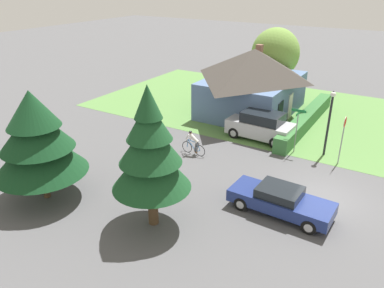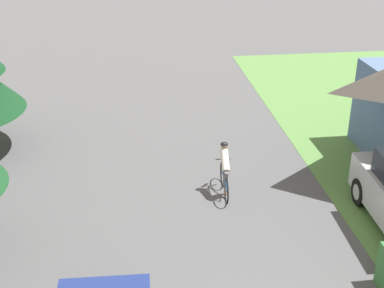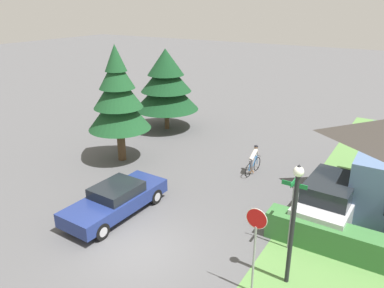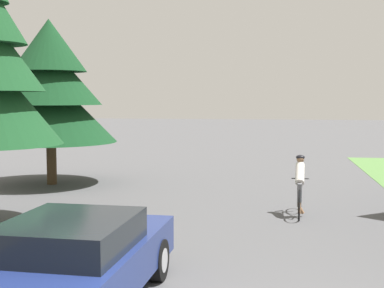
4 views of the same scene
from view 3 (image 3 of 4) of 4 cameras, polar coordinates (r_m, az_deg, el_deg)
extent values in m
plane|color=#515154|center=(14.30, -7.93, -15.73)|extent=(140.00, 140.00, 0.00)
cube|color=navy|center=(16.26, -11.52, -8.55)|extent=(1.96, 4.86, 0.59)
cube|color=black|center=(16.08, -11.41, -6.85)|extent=(1.65, 2.00, 0.42)
cylinder|color=black|center=(17.91, -9.65, -6.48)|extent=(0.25, 0.68, 0.67)
cylinder|color=#ADADB2|center=(17.91, -9.65, -6.48)|extent=(0.25, 0.40, 0.39)
cylinder|color=black|center=(16.94, -5.58, -7.94)|extent=(0.25, 0.68, 0.67)
cylinder|color=#ADADB2|center=(16.94, -5.58, -7.94)|extent=(0.25, 0.40, 0.39)
cylinder|color=black|center=(16.03, -17.70, -10.76)|extent=(0.25, 0.68, 0.67)
cylinder|color=#ADADB2|center=(16.03, -17.70, -10.76)|extent=(0.25, 0.40, 0.39)
cylinder|color=black|center=(14.95, -13.64, -12.80)|extent=(0.25, 0.68, 0.67)
cylinder|color=#ADADB2|center=(14.95, -13.64, -12.80)|extent=(0.25, 0.40, 0.39)
torus|color=black|center=(19.51, 8.62, -3.97)|extent=(0.08, 0.75, 0.75)
torus|color=black|center=(20.33, 9.88, -3.00)|extent=(0.08, 0.75, 0.75)
cylinder|color=#1E66B2|center=(19.65, 8.98, -3.27)|extent=(0.05, 0.17, 0.60)
cylinder|color=#1E66B2|center=(19.94, 9.45, -2.84)|extent=(0.07, 0.62, 0.67)
cylinder|color=#1E66B2|center=(19.76, 9.41, -2.12)|extent=(0.08, 0.73, 0.09)
cylinder|color=#1E66B2|center=(19.67, 8.82, -3.97)|extent=(0.06, 0.33, 0.16)
cylinder|color=#1E66B2|center=(19.49, 8.78, -3.26)|extent=(0.04, 0.21, 0.48)
cylinder|color=#1E66B2|center=(20.19, 9.88, -2.36)|extent=(0.04, 0.12, 0.53)
cylinder|color=black|center=(20.06, 9.88, -1.71)|extent=(0.44, 0.05, 0.02)
ellipsoid|color=black|center=(19.46, 8.94, -2.49)|extent=(0.09, 0.20, 0.05)
cylinder|color=slate|center=(19.53, 8.90, -3.03)|extent=(0.12, 0.25, 0.50)
cylinder|color=slate|center=(19.70, 9.07, -3.08)|extent=(0.12, 0.25, 0.65)
cylinder|color=#8C6647|center=(19.74, 8.93, -3.98)|extent=(0.08, 0.08, 0.30)
cylinder|color=#8C6647|center=(19.90, 9.23, -4.09)|extent=(0.17, 0.08, 0.21)
cylinder|color=silver|center=(19.60, 9.33, -1.62)|extent=(0.26, 0.68, 0.56)
cylinder|color=silver|center=(19.79, 9.64, -1.44)|extent=(0.08, 0.25, 0.35)
cylinder|color=silver|center=(20.04, 9.95, -1.18)|extent=(0.08, 0.25, 0.35)
sphere|color=#8C6647|center=(19.71, 9.74, -0.48)|extent=(0.19, 0.19, 0.19)
ellipsoid|color=black|center=(19.69, 9.75, -0.35)|extent=(0.22, 0.18, 0.12)
cube|color=#B7B7BC|center=(16.41, 20.27, -8.55)|extent=(2.17, 4.51, 0.97)
cube|color=black|center=(15.91, 20.50, -6.18)|extent=(1.86, 2.72, 0.67)
cylinder|color=black|center=(18.07, 18.63, -6.94)|extent=(0.29, 0.77, 0.76)
cylinder|color=#ADADB2|center=(18.07, 18.63, -6.94)|extent=(0.29, 0.45, 0.44)
cylinder|color=black|center=(17.79, 24.15, -8.20)|extent=(0.29, 0.77, 0.76)
cylinder|color=#ADADB2|center=(17.79, 24.15, -8.20)|extent=(0.29, 0.45, 0.44)
cylinder|color=black|center=(15.52, 15.41, -11.43)|extent=(0.29, 0.77, 0.76)
cylinder|color=#ADADB2|center=(15.52, 15.41, -11.43)|extent=(0.29, 0.45, 0.44)
cylinder|color=black|center=(15.19, 21.87, -13.05)|extent=(0.29, 0.77, 0.76)
cylinder|color=#ADADB2|center=(15.19, 21.87, -13.05)|extent=(0.29, 0.45, 0.44)
cylinder|color=gray|center=(11.94, 9.38, -17.08)|extent=(0.07, 0.07, 2.38)
cylinder|color=red|center=(11.12, 9.83, -11.16)|extent=(0.62, 0.04, 0.62)
cylinder|color=silver|center=(11.12, 9.83, -11.16)|extent=(0.66, 0.03, 0.66)
cylinder|color=black|center=(12.14, 14.97, -12.79)|extent=(0.14, 0.14, 3.78)
sphere|color=white|center=(11.17, 15.93, -4.05)|extent=(0.32, 0.32, 0.32)
cone|color=black|center=(11.11, 16.01, -3.30)|extent=(0.19, 0.19, 0.13)
cylinder|color=gray|center=(14.02, 14.82, -10.87)|extent=(0.06, 0.06, 2.54)
cube|color=#197238|center=(13.38, 15.34, -6.01)|extent=(0.90, 0.03, 0.16)
cube|color=#197238|center=(13.31, 15.41, -5.40)|extent=(0.03, 0.90, 0.16)
cylinder|color=#4C3823|center=(21.51, -10.71, 0.00)|extent=(0.45, 0.45, 1.89)
cone|color=#194723|center=(20.88, -11.09, 5.22)|extent=(3.43, 3.43, 2.18)
cone|color=#194723|center=(20.63, -11.29, 8.08)|extent=(2.68, 2.68, 1.92)
cone|color=#194723|center=(20.45, -11.48, 10.61)|extent=(1.92, 1.92, 1.66)
cone|color=#194723|center=(20.33, -11.64, 12.77)|extent=(1.17, 1.17, 1.40)
cylinder|color=#4C3823|center=(26.58, -3.84, 3.87)|extent=(0.33, 0.33, 1.44)
cone|color=#143D1E|center=(26.10, -3.94, 7.81)|extent=(4.44, 4.44, 2.31)
cone|color=#143D1E|center=(25.86, -4.00, 10.25)|extent=(3.47, 3.47, 2.03)
cone|color=#143D1E|center=(25.70, -4.06, 12.40)|extent=(2.49, 2.49, 1.75)
camera|label=1|loc=(25.56, -48.03, 18.42)|focal=35.00mm
camera|label=2|loc=(10.02, -36.97, 13.51)|focal=50.00mm
camera|label=4|loc=(9.82, -27.67, -16.30)|focal=50.00mm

